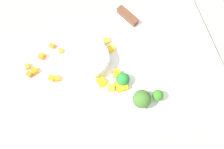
# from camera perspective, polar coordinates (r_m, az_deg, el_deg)

# --- Properties ---
(ground_plane) EXTENTS (4.00, 4.00, 0.00)m
(ground_plane) POSITION_cam_1_polar(r_m,az_deg,el_deg) (0.62, 0.00, -0.72)
(ground_plane) COLOR gray
(cutting_board) EXTENTS (0.50, 0.33, 0.01)m
(cutting_board) POSITION_cam_1_polar(r_m,az_deg,el_deg) (0.61, 0.00, -0.53)
(cutting_board) COLOR white
(cutting_board) RESTS_ON ground_plane
(prep_bowl) EXTENTS (0.09, 0.09, 0.03)m
(prep_bowl) POSITION_cam_1_polar(r_m,az_deg,el_deg) (0.60, -4.92, 3.18)
(prep_bowl) COLOR white
(prep_bowl) RESTS_ON cutting_board
(chef_knife) EXTENTS (0.16, 0.29, 0.02)m
(chef_knife) POSITION_cam_1_polar(r_m,az_deg,el_deg) (0.64, 8.48, 7.56)
(chef_knife) COLOR silver
(chef_knife) RESTS_ON cutting_board
(carrot_dice_0) EXTENTS (0.02, 0.02, 0.01)m
(carrot_dice_0) POSITION_cam_1_polar(r_m,az_deg,el_deg) (0.63, -16.09, 0.74)
(carrot_dice_0) COLOR orange
(carrot_dice_0) RESTS_ON cutting_board
(carrot_dice_1) EXTENTS (0.02, 0.02, 0.01)m
(carrot_dice_1) POSITION_cam_1_polar(r_m,az_deg,el_deg) (0.61, -12.64, -0.75)
(carrot_dice_1) COLOR orange
(carrot_dice_1) RESTS_ON cutting_board
(carrot_dice_2) EXTENTS (0.01, 0.01, 0.01)m
(carrot_dice_2) POSITION_cam_1_polar(r_m,az_deg,el_deg) (0.63, -10.77, 4.96)
(carrot_dice_2) COLOR orange
(carrot_dice_2) RESTS_ON cutting_board
(carrot_dice_3) EXTENTS (0.02, 0.02, 0.01)m
(carrot_dice_3) POSITION_cam_1_polar(r_m,az_deg,el_deg) (0.64, -12.60, 5.93)
(carrot_dice_3) COLOR orange
(carrot_dice_3) RESTS_ON cutting_board
(carrot_dice_4) EXTENTS (0.01, 0.01, 0.01)m
(carrot_dice_4) POSITION_cam_1_polar(r_m,az_deg,el_deg) (0.64, -17.42, 1.63)
(carrot_dice_4) COLOR orange
(carrot_dice_4) RESTS_ON cutting_board
(carrot_dice_5) EXTENTS (0.01, 0.01, 0.01)m
(carrot_dice_5) POSITION_cam_1_polar(r_m,az_deg,el_deg) (0.61, -11.48, -0.84)
(carrot_dice_5) COLOR orange
(carrot_dice_5) RESTS_ON cutting_board
(carrot_dice_6) EXTENTS (0.02, 0.02, 0.01)m
(carrot_dice_6) POSITION_cam_1_polar(r_m,az_deg,el_deg) (0.64, -14.66, 3.74)
(carrot_dice_6) COLOR orange
(carrot_dice_6) RESTS_ON cutting_board
(carrot_dice_7) EXTENTS (0.02, 0.02, 0.01)m
(carrot_dice_7) POSITION_cam_1_polar(r_m,az_deg,el_deg) (0.63, -17.04, 0.04)
(carrot_dice_7) COLOR orange
(carrot_dice_7) RESTS_ON cutting_board
(pepper_dice_0) EXTENTS (0.03, 0.03, 0.02)m
(pepper_dice_0) POSITION_cam_1_polar(r_m,az_deg,el_deg) (0.59, 1.92, -2.33)
(pepper_dice_0) COLOR yellow
(pepper_dice_0) RESTS_ON cutting_board
(pepper_dice_1) EXTENTS (0.02, 0.02, 0.01)m
(pepper_dice_1) POSITION_cam_1_polar(r_m,az_deg,el_deg) (0.60, 0.98, 0.11)
(pepper_dice_1) COLOR yellow
(pepper_dice_1) RESTS_ON cutting_board
(pepper_dice_2) EXTENTS (0.02, 0.02, 0.01)m
(pepper_dice_2) POSITION_cam_1_polar(r_m,az_deg,el_deg) (0.59, -0.24, -2.82)
(pepper_dice_2) COLOR yellow
(pepper_dice_2) RESTS_ON cutting_board
(pepper_dice_3) EXTENTS (0.01, 0.02, 0.01)m
(pepper_dice_3) POSITION_cam_1_polar(r_m,az_deg,el_deg) (0.63, -1.14, 7.20)
(pepper_dice_3) COLOR yellow
(pepper_dice_3) RESTS_ON cutting_board
(pepper_dice_4) EXTENTS (0.02, 0.02, 0.01)m
(pepper_dice_4) POSITION_cam_1_polar(r_m,az_deg,el_deg) (0.59, -2.31, -1.66)
(pepper_dice_4) COLOR yellow
(pepper_dice_4) RESTS_ON cutting_board
(pepper_dice_5) EXTENTS (0.02, 0.02, 0.01)m
(pepper_dice_5) POSITION_cam_1_polar(r_m,az_deg,el_deg) (0.62, -0.34, 5.42)
(pepper_dice_5) COLOR yellow
(pepper_dice_5) RESTS_ON cutting_board
(broccoli_floret_0) EXTENTS (0.03, 0.03, 0.03)m
(broccoli_floret_0) POSITION_cam_1_polar(r_m,az_deg,el_deg) (0.58, 2.27, -1.02)
(broccoli_floret_0) COLOR #84BD5E
(broccoli_floret_0) RESTS_ON cutting_board
(broccoli_floret_1) EXTENTS (0.04, 0.04, 0.04)m
(broccoli_floret_1) POSITION_cam_1_polar(r_m,az_deg,el_deg) (0.57, 6.31, -5.20)
(broccoli_floret_1) COLOR #90BD65
(broccoli_floret_1) RESTS_ON cutting_board
(broccoli_floret_2) EXTENTS (0.02, 0.02, 0.03)m
(broccoli_floret_2) POSITION_cam_1_polar(r_m,az_deg,el_deg) (0.58, 9.65, -4.33)
(broccoli_floret_2) COLOR #81C167
(broccoli_floret_2) RESTS_ON cutting_board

